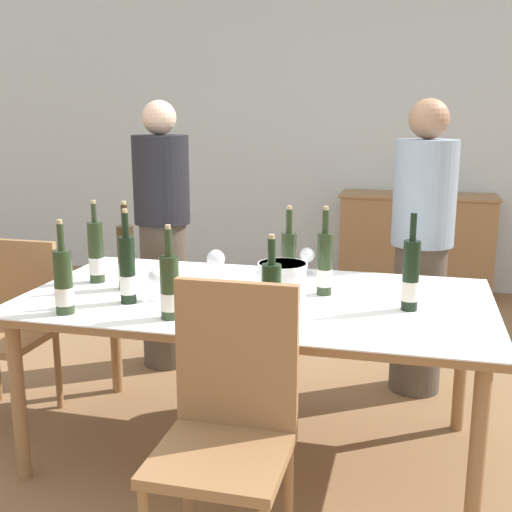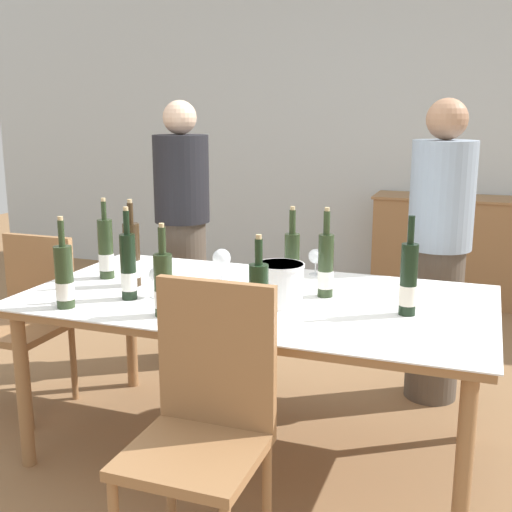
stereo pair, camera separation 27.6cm
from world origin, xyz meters
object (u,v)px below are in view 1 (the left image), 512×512
at_px(ice_bucket, 282,282).
at_px(wine_glass_1, 216,259).
at_px(wine_bottle_3, 127,271).
at_px(wine_bottle_4, 325,265).
at_px(chair_near_front, 228,416).
at_px(wine_bottle_6, 289,261).
at_px(wine_glass_0, 157,279).
at_px(person_guest_left, 421,250).
at_px(wine_bottle_2, 271,299).
at_px(wine_bottle_8, 170,288).
at_px(person_host, 163,237).
at_px(wine_bottle_0, 64,283).
at_px(dining_table, 256,309).
at_px(wine_glass_2, 307,256).
at_px(wine_bottle_5, 126,259).
at_px(chair_left_end, 11,318).
at_px(sideboard_cabinet, 415,245).
at_px(wine_bottle_7, 411,277).
at_px(wine_bottle_1, 96,254).

height_order(ice_bucket, wine_glass_1, ice_bucket).
bearing_deg(wine_bottle_3, wine_bottle_4, 22.48).
height_order(ice_bucket, chair_near_front, chair_near_front).
bearing_deg(wine_bottle_6, wine_glass_0, -146.82).
bearing_deg(person_guest_left, wine_bottle_2, -112.27).
relative_size(wine_bottle_8, person_host, 0.23).
relative_size(wine_bottle_0, wine_glass_0, 2.79).
xyz_separation_m(wine_bottle_4, wine_bottle_8, (-0.53, -0.48, -0.01)).
bearing_deg(dining_table, wine_glass_2, 71.53).
bearing_deg(person_guest_left, wine_bottle_5, -144.93).
relative_size(wine_bottle_0, chair_left_end, 0.42).
height_order(sideboard_cabinet, chair_near_front, chair_near_front).
distance_m(dining_table, person_guest_left, 1.13).
height_order(wine_bottle_4, person_host, person_host).
bearing_deg(wine_bottle_4, wine_bottle_7, -20.71).
height_order(ice_bucket, wine_bottle_8, wine_bottle_8).
relative_size(chair_near_front, chair_left_end, 1.11).
height_order(wine_bottle_6, wine_glass_0, wine_bottle_6).
bearing_deg(sideboard_cabinet, wine_bottle_5, -114.03).
bearing_deg(chair_left_end, wine_bottle_7, -3.63).
height_order(dining_table, wine_glass_1, wine_glass_1).
relative_size(ice_bucket, chair_left_end, 0.23).
bearing_deg(wine_bottle_8, sideboard_cabinet, 73.91).
bearing_deg(wine_bottle_0, wine_bottle_4, 28.27).
bearing_deg(wine_bottle_2, chair_near_front, -100.72).
bearing_deg(wine_bottle_8, wine_bottle_0, -174.54).
relative_size(wine_glass_1, wine_glass_2, 1.16).
distance_m(wine_glass_1, person_host, 0.90).
height_order(dining_table, wine_bottle_5, wine_bottle_5).
height_order(ice_bucket, wine_bottle_7, wine_bottle_7).
height_order(ice_bucket, chair_left_end, ice_bucket).
xyz_separation_m(wine_bottle_2, person_host, (-0.96, 1.33, -0.07)).
xyz_separation_m(wine_bottle_0, wine_bottle_7, (1.33, 0.38, 0.01)).
height_order(ice_bucket, wine_glass_2, ice_bucket).
bearing_deg(wine_bottle_7, dining_table, 176.65).
height_order(wine_bottle_7, chair_left_end, wine_bottle_7).
height_order(wine_bottle_0, wine_glass_0, wine_bottle_0).
height_order(wine_bottle_0, wine_bottle_6, wine_bottle_0).
bearing_deg(wine_bottle_6, dining_table, -122.48).
relative_size(wine_bottle_5, wine_glass_0, 2.96).
bearing_deg(person_host, person_guest_left, -0.59).
height_order(wine_bottle_0, wine_bottle_1, wine_bottle_1).
bearing_deg(sideboard_cabinet, wine_bottle_0, -112.68).
bearing_deg(wine_bottle_5, wine_bottle_8, -45.27).
relative_size(sideboard_cabinet, chair_left_end, 1.42).
bearing_deg(wine_bottle_2, sideboard_cabinet, 81.06).
relative_size(wine_bottle_2, person_host, 0.23).
distance_m(sideboard_cabinet, person_host, 2.46).
bearing_deg(wine_glass_2, ice_bucket, -91.64).
xyz_separation_m(wine_bottle_6, person_guest_left, (0.59, 0.71, -0.07)).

